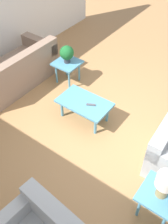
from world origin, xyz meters
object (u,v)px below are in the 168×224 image
Objects in this scene: sofa at (15,72)px; potted_plant at (67,53)px; side_table_plant at (67,65)px; table_lamp at (165,184)px; side_table_lamp at (160,197)px; coffee_table at (84,104)px.

potted_plant is at bearing 130.28° from sofa.
table_lamp reaches higher than side_table_plant.
table_lamp is (-2.81, 1.63, 0.03)m from potted_plant.
potted_plant is 3.25m from table_lamp.
sofa is at bearing -14.20° from table_lamp.
table_lamp is at bearing 0.00° from side_table_lamp.
table_lamp is at bearing 149.88° from side_table_plant.
side_table_plant is 3.25m from side_table_lamp.
sofa is 4.99× the size of potted_plant.
sofa is 3.78m from table_lamp.
table_lamp reaches higher than potted_plant.
sofa is 3.59× the size of side_table_plant.
coffee_table is 2.06m from side_table_lamp.
potted_plant is (2.81, -1.63, 0.29)m from side_table_lamp.
side_table_lamp is at bearing 0.00° from table_lamp.
side_table_lamp is (-3.65, 0.92, 0.10)m from sofa.
potted_plant reaches higher than side_table_plant.
coffee_table is 1.24m from potted_plant.
side_table_lamp is at bearing 149.88° from side_table_plant.
coffee_table is at bearing 143.28° from side_table_plant.
side_table_lamp is at bearing 153.70° from coffee_table.
coffee_table is at bearing -26.30° from side_table_lamp.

